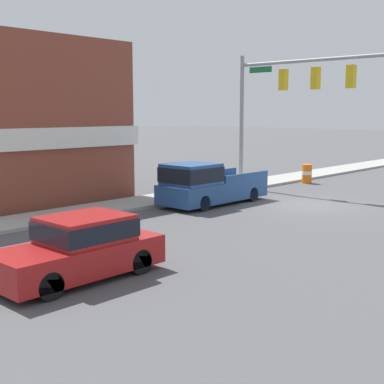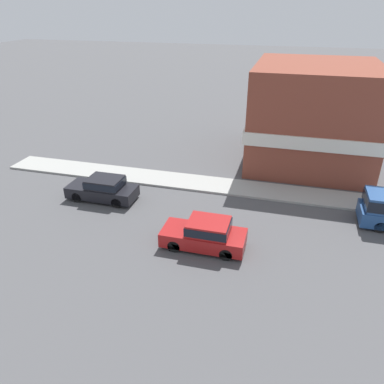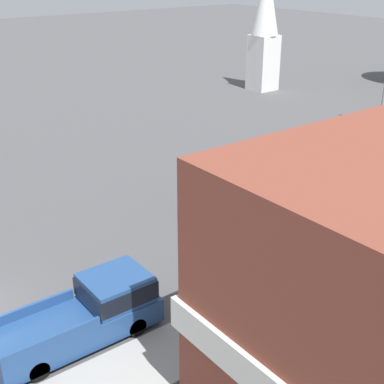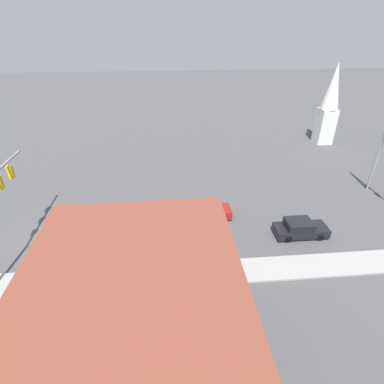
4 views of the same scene
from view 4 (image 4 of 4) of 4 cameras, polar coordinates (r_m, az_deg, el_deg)
The scene contains 7 objects.
ground_plane at distance 28.52m, azimuth -24.41°, elevation -7.43°, with size 200.00×200.00×0.00m, color #4C4C4F.
sidewalk_curb at distance 24.45m, azimuth -28.28°, elevation -15.24°, with size 2.40×60.00×0.14m.
car_lead at distance 27.74m, azimuth 2.78°, elevation -3.43°, with size 1.85×4.31×1.58m.
car_oncoming at distance 27.07m, azimuth 19.87°, elevation -6.46°, with size 1.82×4.42×1.50m.
pickup_truck_parked at distance 24.54m, azimuth -20.17°, elevation -10.19°, with size 2.03×5.56×1.94m.
corner_brick_building at distance 15.34m, azimuth -10.07°, elevation -24.25°, with size 10.47×9.22×7.43m.
church_steeple at distance 48.59m, azimuth 24.80°, elevation 15.15°, with size 2.50×2.50×11.36m.
Camera 4 is at (21.54, 9.80, 15.92)m, focal length 28.00 mm.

